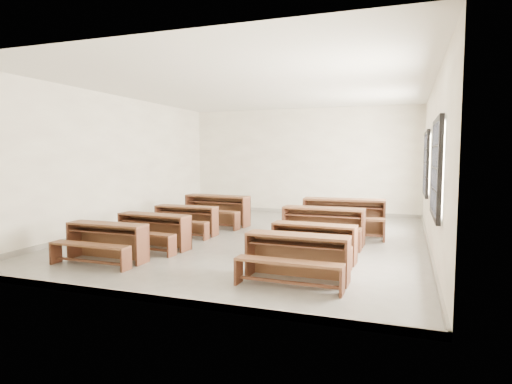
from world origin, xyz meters
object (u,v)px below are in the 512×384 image
(desk_set_3, at_px, (216,208))
(desk_set_5, at_px, (313,240))
(desk_set_7, at_px, (344,214))
(desk_set_6, at_px, (323,223))
(desk_set_1, at_px, (153,229))
(desk_set_4, at_px, (296,254))
(desk_set_2, at_px, (185,218))
(desk_set_0, at_px, (106,239))

(desk_set_3, xyz_separation_m, desk_set_5, (3.11, -2.88, -0.07))
(desk_set_5, bearing_deg, desk_set_7, 90.04)
(desk_set_3, height_order, desk_set_6, desk_set_3)
(desk_set_1, xyz_separation_m, desk_set_4, (3.12, -1.15, 0.00))
(desk_set_1, height_order, desk_set_3, desk_set_3)
(desk_set_2, bearing_deg, desk_set_1, -86.71)
(desk_set_0, bearing_deg, desk_set_6, 39.75)
(desk_set_0, distance_m, desk_set_3, 4.02)
(desk_set_6, distance_m, desk_set_7, 1.15)
(desk_set_1, height_order, desk_set_5, desk_set_1)
(desk_set_5, distance_m, desk_set_7, 2.62)
(desk_set_0, height_order, desk_set_7, desk_set_7)
(desk_set_1, relative_size, desk_set_5, 1.05)
(desk_set_5, bearing_deg, desk_set_4, -86.79)
(desk_set_1, height_order, desk_set_7, desk_set_7)
(desk_set_2, bearing_deg, desk_set_6, 0.22)
(desk_set_0, bearing_deg, desk_set_4, -0.27)
(desk_set_5, height_order, desk_set_6, desk_set_6)
(desk_set_2, distance_m, desk_set_5, 3.53)
(desk_set_3, relative_size, desk_set_6, 1.07)
(desk_set_4, height_order, desk_set_5, desk_set_4)
(desk_set_2, bearing_deg, desk_set_7, 18.52)
(desk_set_1, bearing_deg, desk_set_7, 43.09)
(desk_set_7, bearing_deg, desk_set_6, -105.99)
(desk_set_0, bearing_deg, desk_set_3, 87.41)
(desk_set_2, relative_size, desk_set_7, 0.78)
(desk_set_2, height_order, desk_set_7, desk_set_7)
(desk_set_0, height_order, desk_set_6, desk_set_6)
(desk_set_0, height_order, desk_set_2, desk_set_2)
(desk_set_2, height_order, desk_set_5, desk_set_2)
(desk_set_6, bearing_deg, desk_set_4, -86.48)
(desk_set_0, relative_size, desk_set_6, 0.87)
(desk_set_1, height_order, desk_set_2, desk_set_1)
(desk_set_0, relative_size, desk_set_5, 0.99)
(desk_set_0, relative_size, desk_set_4, 0.96)
(desk_set_2, bearing_deg, desk_set_0, -92.72)
(desk_set_6, bearing_deg, desk_set_5, -84.49)
(desk_set_0, height_order, desk_set_4, desk_set_4)
(desk_set_4, bearing_deg, desk_set_3, 128.87)
(desk_set_0, xyz_separation_m, desk_set_1, (0.20, 1.12, 0.01))
(desk_set_2, height_order, desk_set_4, desk_set_4)
(desk_set_0, xyz_separation_m, desk_set_3, (0.20, 4.01, 0.07))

